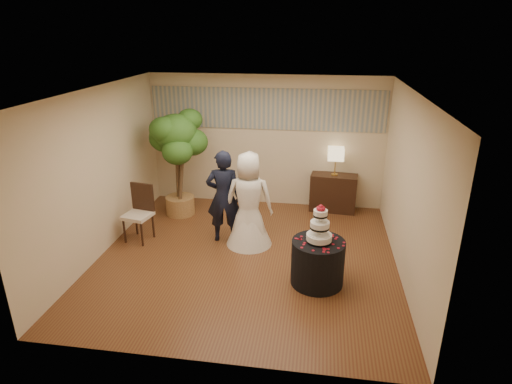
% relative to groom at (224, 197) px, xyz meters
% --- Properties ---
extents(floor, '(5.00, 5.00, 0.00)m').
position_rel_groom_xyz_m(floor, '(0.51, -0.59, -0.86)').
color(floor, brown).
rests_on(floor, ground).
extents(ceiling, '(5.00, 5.00, 0.00)m').
position_rel_groom_xyz_m(ceiling, '(0.51, -0.59, 1.94)').
color(ceiling, white).
rests_on(ceiling, wall_back).
extents(wall_back, '(5.00, 0.06, 2.80)m').
position_rel_groom_xyz_m(wall_back, '(0.51, 1.91, 0.54)').
color(wall_back, beige).
rests_on(wall_back, ground).
extents(wall_front, '(5.00, 0.06, 2.80)m').
position_rel_groom_xyz_m(wall_front, '(0.51, -3.09, 0.54)').
color(wall_front, beige).
rests_on(wall_front, ground).
extents(wall_left, '(0.06, 5.00, 2.80)m').
position_rel_groom_xyz_m(wall_left, '(-1.99, -0.59, 0.54)').
color(wall_left, beige).
rests_on(wall_left, ground).
extents(wall_right, '(0.06, 5.00, 2.80)m').
position_rel_groom_xyz_m(wall_right, '(3.01, -0.59, 0.54)').
color(wall_right, beige).
rests_on(wall_right, ground).
extents(mural_border, '(4.90, 0.02, 0.85)m').
position_rel_groom_xyz_m(mural_border, '(0.51, 1.89, 1.24)').
color(mural_border, '#97998D').
rests_on(mural_border, wall_back).
extents(groom, '(0.68, 0.50, 1.71)m').
position_rel_groom_xyz_m(groom, '(0.00, 0.00, 0.00)').
color(groom, black).
rests_on(groom, floor).
extents(bride, '(0.88, 0.87, 1.72)m').
position_rel_groom_xyz_m(bride, '(0.47, -0.09, 0.01)').
color(bride, white).
rests_on(bride, floor).
extents(cake_table, '(1.04, 1.04, 0.71)m').
position_rel_groom_xyz_m(cake_table, '(1.71, -1.20, -0.50)').
color(cake_table, black).
rests_on(cake_table, floor).
extents(wedding_cake, '(0.39, 0.39, 0.59)m').
position_rel_groom_xyz_m(wedding_cake, '(1.71, -1.20, 0.15)').
color(wedding_cake, white).
rests_on(wedding_cake, cake_table).
extents(console, '(1.00, 0.52, 0.80)m').
position_rel_groom_xyz_m(console, '(1.99, 1.69, -0.46)').
color(console, black).
rests_on(console, floor).
extents(table_lamp, '(0.32, 0.32, 0.58)m').
position_rel_groom_xyz_m(table_lamp, '(1.99, 1.69, 0.23)').
color(table_lamp, '#D1BC8A').
rests_on(table_lamp, console).
extents(ficus_tree, '(1.26, 1.26, 2.23)m').
position_rel_groom_xyz_m(ficus_tree, '(-1.18, 1.01, 0.26)').
color(ficus_tree, '#2F5E1D').
rests_on(ficus_tree, floor).
extents(side_chair, '(0.56, 0.58, 1.04)m').
position_rel_groom_xyz_m(side_chair, '(-1.55, -0.25, -0.33)').
color(side_chair, black).
rests_on(side_chair, floor).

